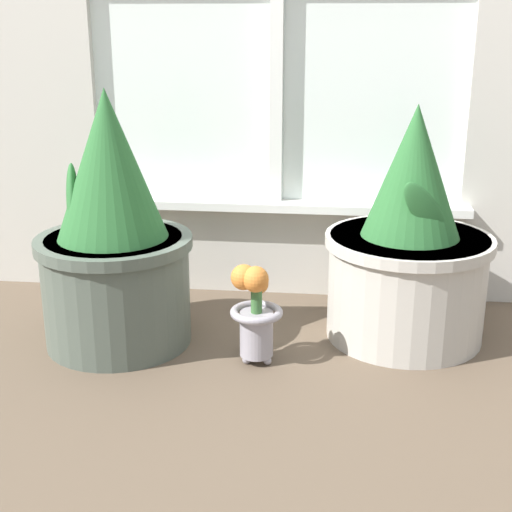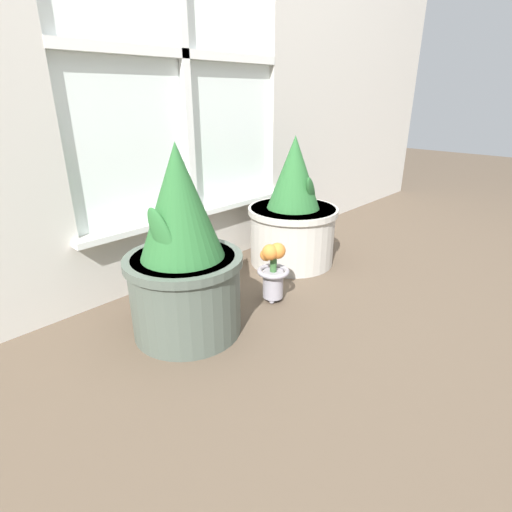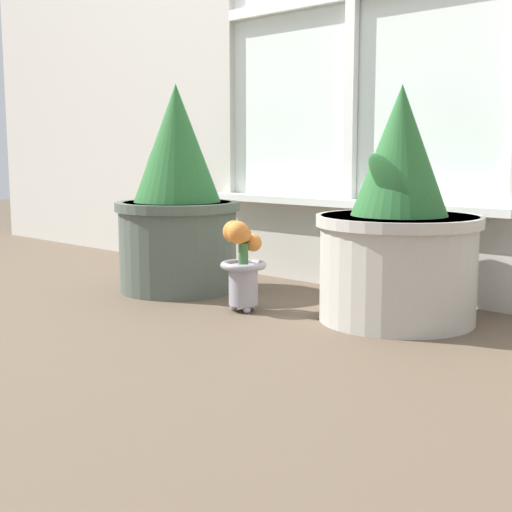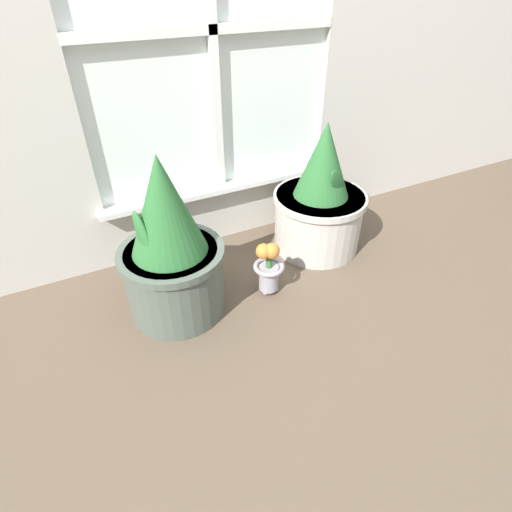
% 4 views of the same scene
% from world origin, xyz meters
% --- Properties ---
extents(ground_plane, '(10.00, 10.00, 0.00)m').
position_xyz_m(ground_plane, '(0.00, 0.00, 0.00)').
color(ground_plane, brown).
extents(potted_plant_left, '(0.39, 0.39, 0.64)m').
position_xyz_m(potted_plant_left, '(-0.36, 0.16, 0.27)').
color(potted_plant_left, '#4C564C').
rests_on(potted_plant_left, ground_plane).
extents(potted_plant_right, '(0.42, 0.42, 0.60)m').
position_xyz_m(potted_plant_right, '(0.36, 0.28, 0.23)').
color(potted_plant_right, '#B7B2A8').
rests_on(potted_plant_right, ground_plane).
extents(flower_vase, '(0.13, 0.13, 0.25)m').
position_xyz_m(flower_vase, '(-0.00, 0.08, 0.14)').
color(flower_vase, '#99939E').
rests_on(flower_vase, ground_plane).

